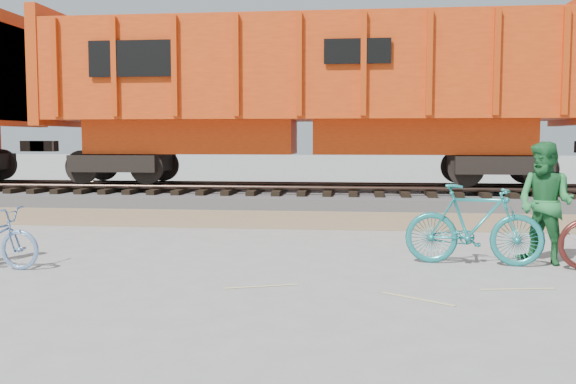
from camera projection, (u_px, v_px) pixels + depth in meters
The scene contains 7 objects.
ground at pixel (347, 275), 8.29m from camera, with size 120.00×120.00×0.00m, color #9E9E99.
gravel_strip at pixel (352, 220), 13.74m from camera, with size 120.00×3.00×0.02m, color #99845F.
ballast_bed at pixel (353, 198), 17.19m from camera, with size 120.00×4.00×0.30m, color slate.
track at pixel (353, 186), 17.16m from camera, with size 120.00×2.60×0.24m.
hopper_car_center at pixel (304, 91), 17.10m from camera, with size 14.00×3.13×4.65m.
bicycle_teal at pixel (474, 225), 8.88m from camera, with size 0.53×1.87×1.13m, color teal.
person_man at pixel (545, 203), 8.95m from camera, with size 0.83×0.65×1.71m, color #257538.
Camera 1 is at (0.15, -8.21, 1.76)m, focal length 40.00 mm.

